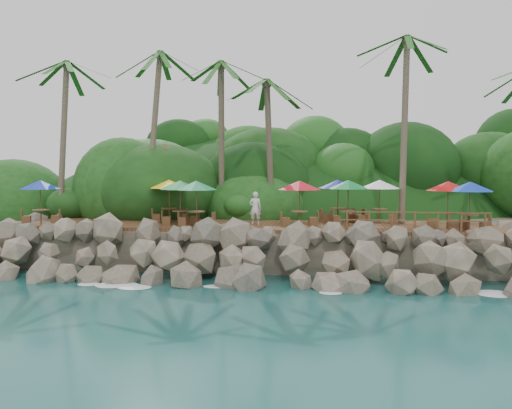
# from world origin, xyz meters

# --- Properties ---
(ground) EXTENTS (140.00, 140.00, 0.00)m
(ground) POSITION_xyz_m (0.00, 0.00, 0.00)
(ground) COLOR #19514F
(ground) RESTS_ON ground
(land_base) EXTENTS (32.00, 25.20, 2.10)m
(land_base) POSITION_xyz_m (0.00, 16.00, 1.05)
(land_base) COLOR gray
(land_base) RESTS_ON ground
(jungle_hill) EXTENTS (44.80, 28.00, 15.40)m
(jungle_hill) POSITION_xyz_m (0.00, 23.50, 0.00)
(jungle_hill) COLOR #143811
(jungle_hill) RESTS_ON ground
(seawall) EXTENTS (29.00, 4.00, 2.30)m
(seawall) POSITION_xyz_m (0.00, 2.00, 1.15)
(seawall) COLOR gray
(seawall) RESTS_ON ground
(terrace) EXTENTS (26.00, 5.00, 0.20)m
(terrace) POSITION_xyz_m (0.00, 6.00, 2.20)
(terrace) COLOR brown
(terrace) RESTS_ON land_base
(jungle_foliage) EXTENTS (44.00, 16.00, 12.00)m
(jungle_foliage) POSITION_xyz_m (0.00, 15.00, 0.00)
(jungle_foliage) COLOR #143811
(jungle_foliage) RESTS_ON ground
(foam_line) EXTENTS (25.20, 0.80, 0.06)m
(foam_line) POSITION_xyz_m (0.00, 0.30, 0.03)
(foam_line) COLOR white
(foam_line) RESTS_ON ground
(palms) EXTENTS (33.94, 7.23, 11.97)m
(palms) POSITION_xyz_m (0.36, 8.92, 11.90)
(palms) COLOR brown
(palms) RESTS_ON ground
(palapa) EXTENTS (4.93, 4.93, 4.60)m
(palapa) POSITION_xyz_m (-6.16, 9.31, 5.79)
(palapa) COLOR brown
(palapa) RESTS_ON ground
(dining_clusters) EXTENTS (25.00, 5.46, 2.45)m
(dining_clusters) POSITION_xyz_m (1.60, 5.65, 4.33)
(dining_clusters) COLOR brown
(dining_clusters) RESTS_ON terrace
(railing) EXTENTS (7.20, 0.10, 1.00)m
(railing) POSITION_xyz_m (8.17, 3.65, 2.91)
(railing) COLOR brown
(railing) RESTS_ON terrace
(waiter) EXTENTS (0.68, 0.46, 1.83)m
(waiter) POSITION_xyz_m (0.01, 5.66, 3.21)
(waiter) COLOR silver
(waiter) RESTS_ON terrace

